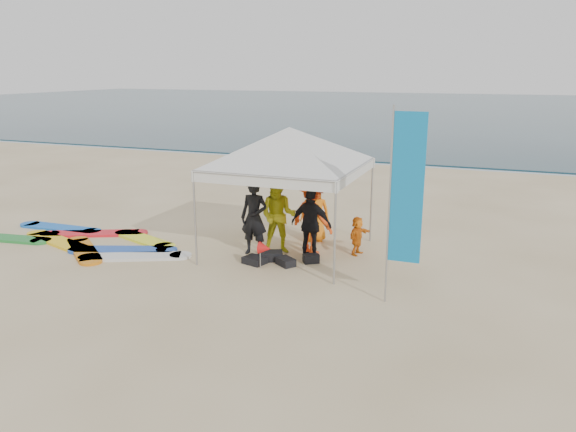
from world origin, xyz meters
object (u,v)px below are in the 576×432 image
(surfboard_spread, at_px, (88,242))
(marker_pennant, at_px, (265,248))
(person_yellow, at_px, (278,216))
(person_orange_b, at_px, (315,212))
(person_seated, at_px, (357,236))
(person_black_a, at_px, (254,218))
(person_orange_a, at_px, (312,217))
(canopy_tent, at_px, (289,127))
(feather_flag, at_px, (405,191))
(person_black_b, at_px, (311,224))

(surfboard_spread, bearing_deg, marker_pennant, -1.38)
(person_yellow, bearing_deg, person_orange_b, 56.18)
(person_seated, xyz_separation_m, surfboard_spread, (-6.88, -1.67, -0.45))
(person_black_a, relative_size, surfboard_spread, 0.31)
(person_seated, bearing_deg, surfboard_spread, 117.42)
(person_orange_a, bearing_deg, surfboard_spread, 36.06)
(person_orange_a, xyz_separation_m, person_orange_b, (-0.25, 0.97, -0.14))
(person_black_a, relative_size, canopy_tent, 0.39)
(feather_flag, bearing_deg, person_yellow, 148.39)
(person_black_a, distance_m, canopy_tent, 2.35)
(canopy_tent, distance_m, marker_pennant, 2.95)
(person_black_b, bearing_deg, person_yellow, -9.17)
(person_black_b, distance_m, person_orange_b, 1.49)
(person_yellow, bearing_deg, surfboard_spread, -177.04)
(person_orange_a, bearing_deg, person_orange_b, -52.77)
(person_black_a, bearing_deg, marker_pennant, -54.84)
(person_black_b, xyz_separation_m, person_orange_b, (-0.39, 1.43, -0.08))
(person_yellow, height_order, canopy_tent, canopy_tent)
(person_black_b, relative_size, feather_flag, 0.45)
(person_orange_a, height_order, person_orange_b, person_orange_a)
(person_orange_b, xyz_separation_m, canopy_tent, (-0.29, -1.14, 2.32))
(feather_flag, height_order, marker_pennant, feather_flag)
(person_black_b, height_order, canopy_tent, canopy_tent)
(person_black_b, height_order, marker_pennant, person_black_b)
(person_black_a, height_order, person_seated, person_black_a)
(person_yellow, bearing_deg, canopy_tent, 8.28)
(person_black_a, height_order, person_orange_a, person_orange_a)
(person_seated, relative_size, canopy_tent, 0.20)
(person_yellow, distance_m, person_seated, 2.02)
(marker_pennant, bearing_deg, canopy_tent, 86.77)
(person_seated, bearing_deg, marker_pennant, 150.22)
(feather_flag, distance_m, surfboard_spread, 8.77)
(feather_flag, xyz_separation_m, surfboard_spread, (-8.43, 0.98, -2.23))
(person_black_b, bearing_deg, surfboard_spread, 12.08)
(person_black_a, xyz_separation_m, person_black_b, (1.43, 0.14, -0.06))
(person_yellow, distance_m, canopy_tent, 2.19)
(surfboard_spread, bearing_deg, person_seated, 13.67)
(person_yellow, relative_size, person_orange_a, 1.01)
(person_black_b, height_order, feather_flag, feather_flag)
(person_yellow, bearing_deg, person_seated, 6.23)
(person_orange_a, distance_m, surfboard_spread, 6.02)
(person_yellow, relative_size, surfboard_spread, 0.31)
(person_yellow, relative_size, person_seated, 1.96)
(person_yellow, height_order, person_orange_a, person_yellow)
(person_yellow, xyz_separation_m, marker_pennant, (0.18, -1.26, -0.45))
(person_black_a, height_order, canopy_tent, canopy_tent)
(person_seated, distance_m, surfboard_spread, 7.10)
(person_black_b, xyz_separation_m, person_seated, (0.95, 0.75, -0.39))
(person_black_b, bearing_deg, canopy_tent, -19.93)
(person_black_b, bearing_deg, person_black_a, 8.88)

